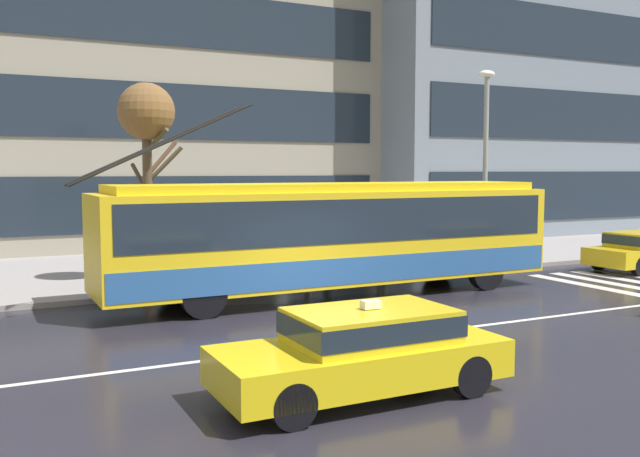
# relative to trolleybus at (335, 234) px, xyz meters

# --- Properties ---
(ground_plane) EXTENTS (160.00, 160.00, 0.00)m
(ground_plane) POSITION_rel_trolleybus_xyz_m (-1.58, -3.25, -1.62)
(ground_plane) COLOR #25222C
(sidewalk_slab) EXTENTS (80.00, 10.00, 0.14)m
(sidewalk_slab) POSITION_rel_trolleybus_xyz_m (-1.58, 6.60, -1.55)
(sidewalk_slab) COLOR gray
(sidewalk_slab) RESTS_ON ground_plane
(crosswalk_stripe_edge_near) EXTENTS (0.44, 4.40, 0.01)m
(crosswalk_stripe_edge_near) POSITION_rel_trolleybus_xyz_m (7.18, -1.82, -1.62)
(crosswalk_stripe_edge_near) COLOR beige
(crosswalk_stripe_edge_near) RESTS_ON ground_plane
(crosswalk_stripe_inner_a) EXTENTS (0.44, 4.40, 0.01)m
(crosswalk_stripe_inner_a) POSITION_rel_trolleybus_xyz_m (8.08, -1.82, -1.62)
(crosswalk_stripe_inner_a) COLOR beige
(crosswalk_stripe_inner_a) RESTS_ON ground_plane
(crosswalk_stripe_center) EXTENTS (0.44, 4.40, 0.01)m
(crosswalk_stripe_center) POSITION_rel_trolleybus_xyz_m (8.98, -1.82, -1.62)
(crosswalk_stripe_center) COLOR beige
(crosswalk_stripe_center) RESTS_ON ground_plane
(lane_centre_line) EXTENTS (72.00, 0.14, 0.01)m
(lane_centre_line) POSITION_rel_trolleybus_xyz_m (-1.58, -4.45, -1.62)
(lane_centre_line) COLOR silver
(lane_centre_line) RESTS_ON ground_plane
(trolleybus) EXTENTS (12.68, 2.67, 4.84)m
(trolleybus) POSITION_rel_trolleybus_xyz_m (0.00, 0.00, 0.00)
(trolleybus) COLOR yellow
(trolleybus) RESTS_ON ground_plane
(taxi_oncoming_near) EXTENTS (4.28, 1.73, 1.39)m
(taxi_oncoming_near) POSITION_rel_trolleybus_xyz_m (-3.29, -7.21, -0.92)
(taxi_oncoming_near) COLOR yellow
(taxi_oncoming_near) RESTS_ON ground_plane
(bus_shelter) EXTENTS (3.96, 1.80, 2.46)m
(bus_shelter) POSITION_rel_trolleybus_xyz_m (-1.26, 3.69, 0.39)
(bus_shelter) COLOR gray
(bus_shelter) RESTS_ON sidewalk_slab
(pedestrian_at_shelter) EXTENTS (1.33, 1.33, 1.98)m
(pedestrian_at_shelter) POSITION_rel_trolleybus_xyz_m (4.00, 4.31, 0.08)
(pedestrian_at_shelter) COLOR #474F48
(pedestrian_at_shelter) RESTS_ON sidewalk_slab
(pedestrian_approaching_curb) EXTENTS (1.16, 1.16, 1.92)m
(pedestrian_approaching_curb) POSITION_rel_trolleybus_xyz_m (1.27, 3.11, 0.02)
(pedestrian_approaching_curb) COLOR black
(pedestrian_approaching_curb) RESTS_ON sidewalk_slab
(pedestrian_walking_past) EXTENTS (0.38, 0.38, 1.64)m
(pedestrian_walking_past) POSITION_rel_trolleybus_xyz_m (2.96, 2.51, -0.51)
(pedestrian_walking_past) COLOR #4B4844
(pedestrian_walking_past) RESTS_ON sidewalk_slab
(pedestrian_waiting_by_pole) EXTENTS (0.39, 0.39, 1.65)m
(pedestrian_waiting_by_pole) POSITION_rel_trolleybus_xyz_m (1.28, 4.28, -0.51)
(pedestrian_waiting_by_pole) COLOR black
(pedestrian_waiting_by_pole) RESTS_ON sidewalk_slab
(street_lamp) EXTENTS (0.60, 0.32, 6.36)m
(street_lamp) POSITION_rel_trolleybus_xyz_m (6.59, 2.04, 2.30)
(street_lamp) COLOR gray
(street_lamp) RESTS_ON sidewalk_slab
(street_tree_bare) EXTENTS (1.74, 1.65, 5.54)m
(street_tree_bare) POSITION_rel_trolleybus_xyz_m (-4.06, 3.51, 3.07)
(street_tree_bare) COLOR brown
(street_tree_bare) RESTS_ON sidewalk_slab
(office_tower_corner_left) EXTENTS (27.13, 13.66, 18.41)m
(office_tower_corner_left) POSITION_rel_trolleybus_xyz_m (-5.21, 17.59, 7.59)
(office_tower_corner_left) COLOR gray
(office_tower_corner_left) RESTS_ON ground_plane
(office_tower_corner_right) EXTENTS (26.06, 15.56, 19.39)m
(office_tower_corner_right) POSITION_rel_trolleybus_xyz_m (20.89, 15.85, 8.08)
(office_tower_corner_right) COLOR gray
(office_tower_corner_right) RESTS_ON ground_plane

